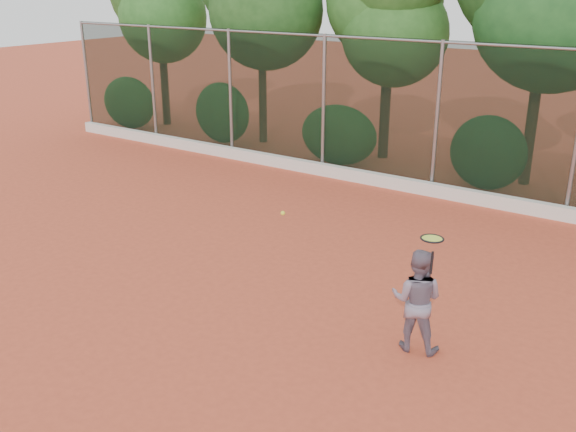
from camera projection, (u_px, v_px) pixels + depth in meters
The scene contains 6 objects.
ground at pixel (251, 312), 9.69m from camera, with size 80.00×80.00×0.00m, color #CC4D30.
concrete_curb at pixel (428, 189), 14.93m from camera, with size 24.00×0.20×0.30m, color silver.
tennis_player at pixel (417, 300), 8.52m from camera, with size 0.71×0.55×1.45m, color slate.
chainlink_fence at pixel (437, 115), 14.48m from camera, with size 24.09×0.09×3.50m.
tennis_racket at pixel (432, 241), 7.91m from camera, with size 0.38×0.38×0.52m.
tennis_ball_in_flight at pixel (283, 213), 9.40m from camera, with size 0.07×0.07×0.07m.
Camera 1 is at (5.29, -6.78, 4.73)m, focal length 40.00 mm.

